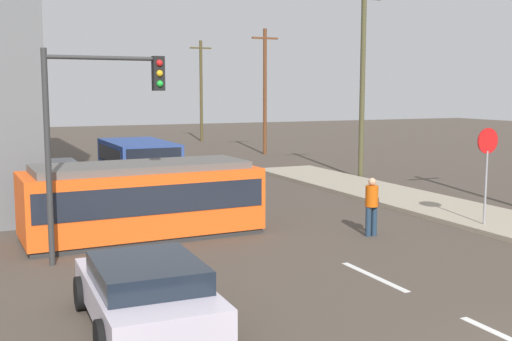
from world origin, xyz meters
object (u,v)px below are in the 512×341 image
Objects in this scene: pedestrian_crossing at (372,203)px; utility_pole_mid at (362,79)px; parked_sedan_far at (66,197)px; utility_pole_distant at (201,89)px; stop_sign at (487,156)px; traffic_light_mast at (96,114)px; streetcar_tram at (142,198)px; parked_sedan_mid at (146,291)px; city_bus at (138,160)px; parked_sedan_furthest at (56,174)px; utility_pole_far at (265,89)px.

utility_pole_mid is (6.38, 10.11, 3.70)m from pedestrian_crossing.
parked_sedan_far is 31.09m from utility_pole_distant.
traffic_light_mast reaches higher than stop_sign.
streetcar_tram is at bearing 52.54° from traffic_light_mast.
parked_sedan_mid is 0.80× the size of traffic_light_mast.
city_bus reaches higher than parked_sedan_far.
traffic_light_mast is at bearing -91.89° from parked_sedan_furthest.
utility_pole_mid is (13.88, 3.52, 4.02)m from parked_sedan_far.
parked_sedan_mid and parked_sedan_furthest have the same top height.
city_bus is 1.22× the size of parked_sedan_furthest.
streetcar_tram is 10.22m from parked_sedan_furthest.
pedestrian_crossing is 3.88m from stop_sign.
city_bus is at bearing 168.12° from utility_pole_mid.
streetcar_tram is 14.84m from utility_pole_mid.
pedestrian_crossing is at bearing -107.65° from utility_pole_far.
parked_sedan_mid is at bearing -91.54° from parked_sedan_furthest.
streetcar_tram is 4.29m from parked_sedan_far.
stop_sign is (9.56, -3.24, 1.11)m from streetcar_tram.
utility_pole_mid reaches higher than traffic_light_mast.
city_bus is 1.83× the size of stop_sign.
parked_sedan_mid is 10.70m from parked_sedan_far.
parked_sedan_far is at bearing 111.60° from streetcar_tram.
pedestrian_crossing is 0.21× the size of utility_pole_distant.
utility_pole_distant is at bearing 66.74° from traffic_light_mast.
parked_sedan_furthest is (0.46, 16.88, -0.00)m from parked_sedan_mid.
utility_pole_distant reaches higher than parked_sedan_furthest.
utility_pole_mid is 1.10× the size of utility_pole_distant.
parked_sedan_mid is 20.31m from utility_pole_mid.
utility_pole_far is at bearing 81.37° from stop_sign.
city_bus reaches higher than parked_sedan_mid.
parked_sedan_furthest is 1.50× the size of stop_sign.
parked_sedan_mid is at bearing -151.53° from pedestrian_crossing.
streetcar_tram is at bearing 156.06° from pedestrian_crossing.
parked_sedan_furthest is at bearing 168.83° from utility_pole_mid.
traffic_light_mast is at bearing -90.11° from parked_sedan_far.
pedestrian_crossing is 23.67m from utility_pole_far.
utility_pole_mid is (12.31, 7.48, 3.56)m from streetcar_tram.
utility_pole_far is (10.81, 10.11, 3.11)m from city_bus.
utility_pole_mid reaches higher than stop_sign.
traffic_light_mast reaches higher than parked_sedan_far.
utility_pole_mid is at bearing -11.17° from parked_sedan_furthest.
pedestrian_crossing is 0.33× the size of traffic_light_mast.
streetcar_tram is 6.49m from pedestrian_crossing.
streetcar_tram is 1.63× the size of parked_sedan_mid.
parked_sedan_mid is at bearing -134.44° from utility_pole_mid.
traffic_light_mast reaches higher than parked_sedan_mid.
pedestrian_crossing is 14.62m from parked_sedan_furthest.
parked_sedan_far is at bearing -117.66° from utility_pole_distant.
parked_sedan_mid is at bearing -162.62° from stop_sign.
parked_sedan_mid is 11.83m from stop_sign.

